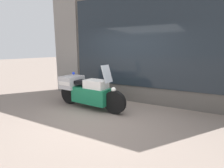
# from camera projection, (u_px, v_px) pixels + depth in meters

# --- Properties ---
(ground_plane) EXTENTS (60.00, 60.00, 0.00)m
(ground_plane) POSITION_uv_depth(u_px,v_px,m) (102.00, 120.00, 4.38)
(ground_plane) COLOR gray
(shop_building) EXTENTS (6.56, 0.55, 3.87)m
(shop_building) POSITION_uv_depth(u_px,v_px,m) (121.00, 43.00, 5.95)
(shop_building) COLOR #56514C
(shop_building) RESTS_ON ground
(window_display) EXTENTS (5.01, 0.30, 1.89)m
(window_display) POSITION_uv_depth(u_px,v_px,m) (146.00, 88.00, 5.82)
(window_display) COLOR slate
(window_display) RESTS_ON ground
(paramedic_motorcycle) EXTENTS (2.37, 0.70, 1.32)m
(paramedic_motorcycle) POSITION_uv_depth(u_px,v_px,m) (86.00, 90.00, 5.23)
(paramedic_motorcycle) COLOR black
(paramedic_motorcycle) RESTS_ON ground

